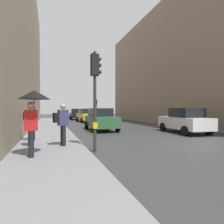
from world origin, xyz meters
TOP-DOWN VIEW (x-y plane):
  - ground_plane at (0.00, 0.00)m, footprint 120.00×120.00m
  - sidewalk_kerb at (-6.58, 6.00)m, footprint 2.75×40.00m
  - building_facade_right at (11.20, 10.91)m, footprint 12.00×30.14m
  - traffic_light_far_median at (0.96, 23.59)m, footprint 0.25×0.43m
  - traffic_light_near_left at (-4.88, -0.31)m, footprint 0.44×0.26m
  - car_green_estate at (-2.70, 6.99)m, footprint 2.07×4.23m
  - car_yellow_taxi at (-2.00, 17.11)m, footprint 2.24×4.31m
  - car_silver_hatchback at (2.10, 27.17)m, footprint 2.15×4.27m
  - car_white_compact at (2.49, 3.45)m, footprint 2.23×4.31m
  - car_dark_suv at (-2.46, 23.18)m, footprint 2.08×4.23m
  - pedestrian_with_umbrella at (-7.09, -1.03)m, footprint 1.00×1.00m
  - pedestrian_with_black_backpack at (-7.43, 2.28)m, footprint 0.65×0.42m
  - pedestrian_with_grey_backpack at (-6.10, 0.56)m, footprint 0.65×0.42m
  - pedestrian_in_dark_coat at (-7.34, 0.78)m, footprint 0.46×0.37m

SIDE VIEW (x-z plane):
  - ground_plane at x=0.00m, z-range 0.00..0.00m
  - sidewalk_kerb at x=-6.58m, z-range 0.00..0.16m
  - car_green_estate at x=-2.70m, z-range 0.00..1.76m
  - car_yellow_taxi at x=-2.00m, z-range 0.00..1.76m
  - car_silver_hatchback at x=2.10m, z-range 0.00..1.76m
  - car_white_compact at x=2.49m, z-range 0.00..1.76m
  - car_dark_suv at x=-2.46m, z-range 0.00..1.76m
  - pedestrian_in_dark_coat at x=-7.34m, z-range 0.25..2.02m
  - pedestrian_with_black_backpack at x=-7.43m, z-range 0.28..2.05m
  - pedestrian_with_grey_backpack at x=-6.10m, z-range 0.28..2.05m
  - pedestrian_with_umbrella at x=-7.09m, z-range 0.77..2.91m
  - traffic_light_far_median at x=0.96m, z-range 0.65..4.05m
  - traffic_light_near_left at x=-4.88m, z-range 0.75..4.70m
  - building_facade_right at x=11.20m, z-range 0.00..13.74m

